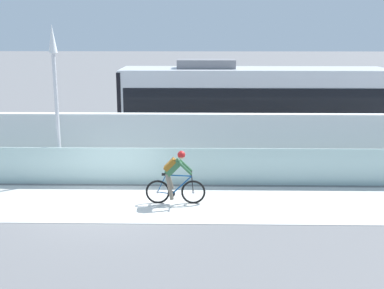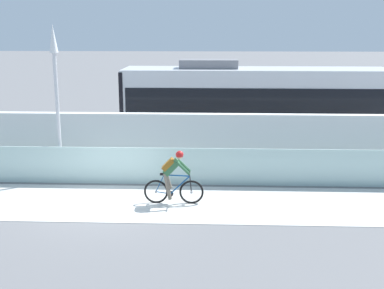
# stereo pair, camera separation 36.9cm
# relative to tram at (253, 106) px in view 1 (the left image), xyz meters

# --- Properties ---
(ground_plane) EXTENTS (200.00, 200.00, 0.00)m
(ground_plane) POSITION_rel_tram_xyz_m (-4.85, -6.85, -1.89)
(ground_plane) COLOR slate
(bike_path_deck) EXTENTS (32.00, 3.20, 0.01)m
(bike_path_deck) POSITION_rel_tram_xyz_m (-4.85, -6.85, -1.89)
(bike_path_deck) COLOR beige
(bike_path_deck) RESTS_ON ground
(glass_parapet) EXTENTS (32.00, 0.05, 1.24)m
(glass_parapet) POSITION_rel_tram_xyz_m (-4.85, -5.00, -1.27)
(glass_parapet) COLOR silver
(glass_parapet) RESTS_ON ground
(concrete_barrier_wall) EXTENTS (32.00, 0.36, 2.08)m
(concrete_barrier_wall) POSITION_rel_tram_xyz_m (-4.85, -3.20, -0.85)
(concrete_barrier_wall) COLOR white
(concrete_barrier_wall) RESTS_ON ground
(tram_rail_near) EXTENTS (32.00, 0.08, 0.01)m
(tram_rail_near) POSITION_rel_tram_xyz_m (-4.85, -0.72, -1.89)
(tram_rail_near) COLOR #595654
(tram_rail_near) RESTS_ON ground
(tram_rail_far) EXTENTS (32.00, 0.08, 0.01)m
(tram_rail_far) POSITION_rel_tram_xyz_m (-4.85, 0.72, -1.89)
(tram_rail_far) COLOR #595654
(tram_rail_far) RESTS_ON ground
(tram) EXTENTS (11.06, 2.54, 3.81)m
(tram) POSITION_rel_tram_xyz_m (0.00, 0.00, 0.00)
(tram) COLOR silver
(tram) RESTS_ON ground
(cyclist_on_bike) EXTENTS (1.77, 0.58, 1.61)m
(cyclist_on_bike) POSITION_rel_tram_xyz_m (-2.92, -6.85, -1.09)
(cyclist_on_bike) COLOR black
(cyclist_on_bike) RESTS_ON ground
(lamp_post_antenna) EXTENTS (0.28, 0.28, 5.20)m
(lamp_post_antenna) POSITION_rel_tram_xyz_m (-6.92, -4.70, 1.40)
(lamp_post_antenna) COLOR gray
(lamp_post_antenna) RESTS_ON ground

